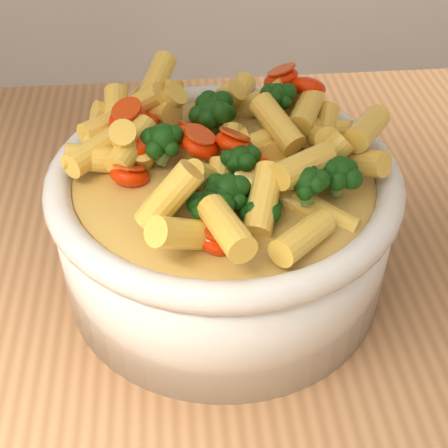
{
  "coord_description": "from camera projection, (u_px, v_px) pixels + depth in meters",
  "views": [
    {
      "loc": [
        -0.09,
        -0.3,
        1.26
      ],
      "look_at": [
        -0.06,
        0.06,
        0.95
      ],
      "focal_mm": 50.0,
      "sensor_mm": 36.0,
      "label": 1
    }
  ],
  "objects": [
    {
      "name": "serving_bowl",
      "position": [
        224.0,
        223.0,
        0.47
      ],
      "size": [
        0.25,
        0.25,
        0.11
      ],
      "color": "silver",
      "rests_on": "table"
    },
    {
      "name": "pasta_salad",
      "position": [
        224.0,
        147.0,
        0.43
      ],
      "size": [
        0.2,
        0.2,
        0.05
      ],
      "color": "#F9C64E",
      "rests_on": "serving_bowl"
    },
    {
      "name": "table",
      "position": [
        296.0,
        405.0,
        0.53
      ],
      "size": [
        1.2,
        0.8,
        0.9
      ],
      "color": "#AE764A",
      "rests_on": "ground"
    }
  ]
}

